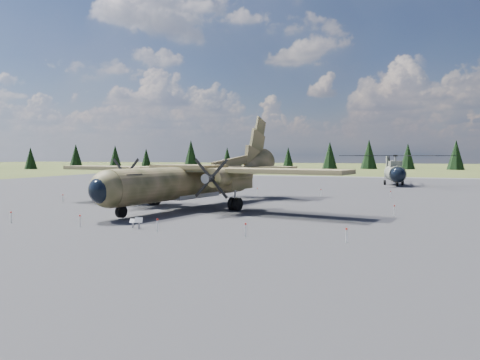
% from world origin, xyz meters
% --- Properties ---
extents(ground, '(500.00, 500.00, 0.00)m').
position_xyz_m(ground, '(0.00, 0.00, 0.00)').
color(ground, '#535927').
rests_on(ground, ground).
extents(apron, '(120.00, 120.00, 0.04)m').
position_xyz_m(apron, '(0.00, 10.00, 0.00)').
color(apron, '#5C5B60').
rests_on(apron, ground).
extents(transport_plane, '(30.68, 27.55, 10.13)m').
position_xyz_m(transport_plane, '(-1.59, 0.63, 2.91)').
color(transport_plane, '#414223').
rests_on(transport_plane, ground).
extents(helicopter_near, '(22.04, 24.36, 5.01)m').
position_xyz_m(helicopter_near, '(16.29, 40.21, 3.55)').
color(helicopter_near, slate).
rests_on(helicopter_near, ground).
extents(info_placard_left, '(0.55, 0.35, 0.80)m').
position_xyz_m(info_placard_left, '(0.32, -13.00, 0.53)').
color(info_placard_left, gray).
rests_on(info_placard_left, ground).
extents(info_placard_right, '(0.43, 0.23, 0.65)m').
position_xyz_m(info_placard_right, '(-0.34, -12.72, 0.43)').
color(info_placard_right, gray).
rests_on(info_placard_right, ground).
extents(barrier_fence, '(33.12, 29.62, 0.85)m').
position_xyz_m(barrier_fence, '(-0.46, -0.08, 0.51)').
color(barrier_fence, silver).
rests_on(barrier_fence, ground).
extents(treeline, '(284.79, 280.72, 10.99)m').
position_xyz_m(treeline, '(3.56, 1.79, 4.70)').
color(treeline, black).
rests_on(treeline, ground).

